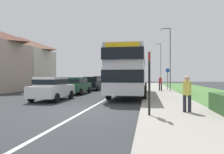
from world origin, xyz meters
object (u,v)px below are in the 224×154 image
parked_car_black (93,83)px  pedestrian_walking_away (160,83)px  parked_car_grey (101,81)px  cycle_route_sign (168,78)px  street_lamp_mid (169,55)px  parked_car_dark_green (76,85)px  street_lamp_far (160,61)px  parked_car_white (52,88)px  pedestrian_at_stop (187,92)px  bus_stop_sign (149,79)px  double_decker_bus (130,70)px

parked_car_black → pedestrian_walking_away: 7.92m
parked_car_grey → cycle_route_sign: 10.56m
parked_car_grey → cycle_route_sign: cycle_route_sign is taller
parked_car_black → street_lamp_mid: bearing=-10.6°
pedestrian_walking_away → street_lamp_mid: (0.86, -0.50, 2.92)m
parked_car_dark_green → pedestrian_walking_away: pedestrian_walking_away is taller
pedestrian_walking_away → parked_car_dark_green: bearing=-151.7°
parked_car_black → street_lamp_far: bearing=63.1°
street_lamp_mid → parked_car_dark_green: bearing=-156.7°
parked_car_white → pedestrian_at_stop: size_ratio=2.40×
bus_stop_sign → cycle_route_sign: size_ratio=1.03×
parked_car_black → pedestrian_at_stop: 16.88m
pedestrian_at_stop → cycle_route_sign: size_ratio=0.66×
parked_car_black → pedestrian_at_stop: bearing=-61.3°
pedestrian_at_stop → bus_stop_sign: bus_stop_sign is taller
cycle_route_sign → street_lamp_far: street_lamp_far is taller
cycle_route_sign → street_lamp_far: size_ratio=0.31×
parked_car_grey → pedestrian_walking_away: 10.15m
pedestrian_at_stop → street_lamp_far: size_ratio=0.21×
pedestrian_walking_away → pedestrian_at_stop: bearing=-88.9°
pedestrian_walking_away → street_lamp_far: 19.19m
parked_car_black → street_lamp_far: size_ratio=0.53×
pedestrian_walking_away → street_lamp_mid: size_ratio=0.25×
parked_car_white → pedestrian_walking_away: 12.42m
street_lamp_mid → pedestrian_walking_away: bearing=149.7°
parked_car_grey → street_lamp_mid: 11.52m
parked_car_dark_green → street_lamp_mid: size_ratio=0.64×
double_decker_bus → parked_car_white: 6.60m
bus_stop_sign → street_lamp_far: bearing=85.8°
pedestrian_at_stop → pedestrian_walking_away: (-0.27, 13.68, 0.00)m
double_decker_bus → street_lamp_far: street_lamp_far is taller
bus_stop_sign → double_decker_bus: bearing=99.4°
pedestrian_walking_away → bus_stop_sign: bus_stop_sign is taller
double_decker_bus → bus_stop_sign: size_ratio=4.17×
pedestrian_at_stop → street_lamp_far: bearing=88.5°
parked_car_black → street_lamp_mid: (8.69, -1.63, 3.01)m
parked_car_white → pedestrian_walking_away: size_ratio=2.40×
parked_car_black → cycle_route_sign: (8.63, -0.71, 0.54)m
double_decker_bus → street_lamp_mid: bearing=53.3°
parked_car_white → street_lamp_far: bearing=72.7°
parked_car_white → street_lamp_mid: size_ratio=0.60×
pedestrian_at_stop → street_lamp_far: street_lamp_far is taller
parked_car_grey → parked_car_black: bearing=-88.7°
parked_car_black → double_decker_bus: bearing=-52.9°
parked_car_black → bus_stop_sign: (6.52, -15.78, 0.65)m
double_decker_bus → parked_car_black: size_ratio=2.53×
parked_car_dark_green → street_lamp_mid: (8.86, 3.81, 3.03)m
cycle_route_sign → parked_car_grey: bearing=146.1°
pedestrian_walking_away → parked_car_black: bearing=171.8°
double_decker_bus → parked_car_dark_green: double_decker_bus is taller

